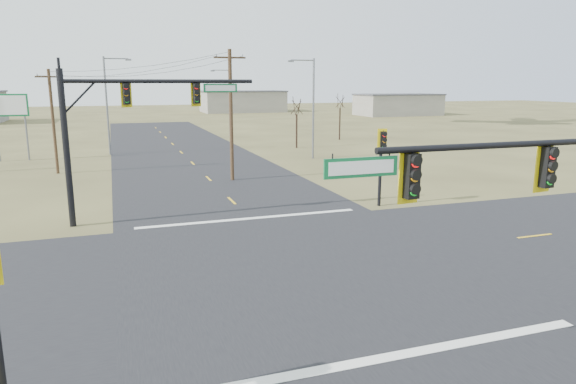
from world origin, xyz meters
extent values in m
plane|color=olive|center=(0.00, 0.00, 0.00)|extent=(320.00, 320.00, 0.00)
cube|color=black|center=(0.00, 0.00, 0.01)|extent=(160.00, 14.00, 0.02)
cube|color=black|center=(0.00, 0.00, 0.01)|extent=(14.00, 160.00, 0.02)
cube|color=silver|center=(0.00, -7.50, 0.03)|extent=(12.00, 0.40, 0.01)
cube|color=silver|center=(0.00, 7.50, 0.03)|extent=(12.00, 0.40, 0.01)
cylinder|color=black|center=(3.32, -8.22, 5.66)|extent=(8.94, 0.16, 0.16)
cube|color=#0D5F31|center=(-1.51, -8.22, 5.31)|extent=(1.80, 0.05, 0.45)
cylinder|color=black|center=(-8.92, 9.06, 3.92)|extent=(0.31, 0.31, 7.84)
cylinder|color=black|center=(-4.16, 9.06, 7.24)|extent=(9.52, 0.20, 0.20)
cube|color=#0D5F31|center=(-1.12, 9.06, 6.89)|extent=(1.80, 0.05, 0.45)
cylinder|color=black|center=(8.03, 7.98, 2.21)|extent=(0.19, 0.19, 4.43)
cylinder|color=#47331E|center=(1.60, 18.84, 4.77)|extent=(0.28, 0.28, 9.54)
cube|color=#47331E|center=(1.60, 18.84, 8.94)|extent=(2.33, 0.15, 0.12)
cylinder|color=#47331E|center=(-11.09, 26.33, 4.12)|extent=(0.24, 0.24, 8.23)
cube|color=#47331E|center=(-11.09, 26.33, 7.63)|extent=(2.01, 0.44, 0.12)
cylinder|color=slate|center=(-14.33, 35.15, 3.10)|extent=(0.17, 0.17, 6.19)
cube|color=#0D5F31|center=(-15.57, 35.15, 5.16)|extent=(3.30, 0.23, 2.06)
cylinder|color=slate|center=(11.52, 27.48, 4.71)|extent=(0.19, 0.19, 9.42)
cylinder|color=slate|center=(10.39, 27.48, 9.22)|extent=(2.26, 0.11, 0.11)
cube|color=slate|center=(9.26, 27.48, 9.12)|extent=(0.55, 0.30, 0.17)
cylinder|color=slate|center=(8.52, 50.67, 4.52)|extent=(0.18, 0.18, 9.03)
cylinder|color=slate|center=(7.43, 50.67, 8.83)|extent=(2.17, 0.11, 0.11)
cube|color=slate|center=(6.35, 50.67, 8.73)|extent=(0.51, 0.26, 0.16)
cylinder|color=slate|center=(-7.06, 36.69, 4.86)|extent=(0.19, 0.19, 9.73)
cylinder|color=slate|center=(-5.89, 36.69, 9.53)|extent=(2.33, 0.12, 0.12)
cube|color=slate|center=(-4.72, 36.69, 9.43)|extent=(0.58, 0.36, 0.18)
cylinder|color=black|center=(12.84, 35.82, 1.87)|extent=(0.19, 0.19, 3.75)
cylinder|color=black|center=(20.94, 42.00, 2.04)|extent=(0.18, 0.18, 4.08)
cube|color=gray|center=(25.00, 110.00, 2.50)|extent=(20.00, 12.00, 5.00)
cube|color=gray|center=(55.00, 85.00, 2.25)|extent=(18.00, 10.00, 4.50)
camera|label=1|loc=(-6.70, -18.36, 7.14)|focal=32.00mm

